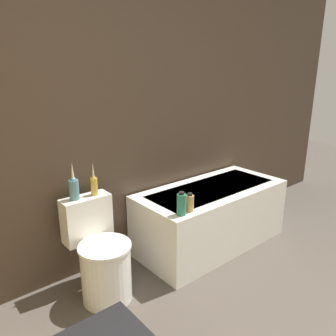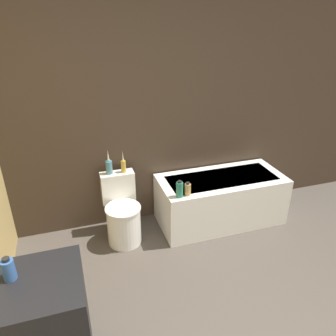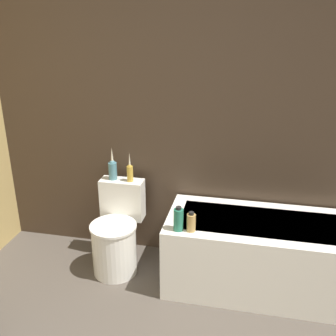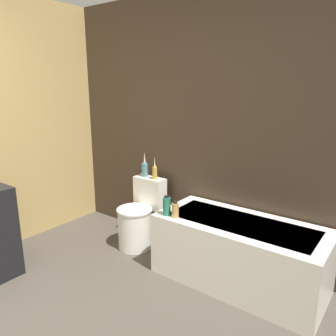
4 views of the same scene
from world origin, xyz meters
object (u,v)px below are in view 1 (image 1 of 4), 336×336
bathtub (211,216)px  toilet (101,258)px  vase_gold (74,187)px  vase_silver (94,184)px  shampoo_bottle_tall (182,204)px  shampoo_bottle_short (190,203)px

bathtub → toilet: bearing=-179.7°
vase_gold → vase_silver: bearing=-4.3°
bathtub → vase_gold: vase_gold is taller
shampoo_bottle_tall → shampoo_bottle_short: size_ratio=1.23×
toilet → shampoo_bottle_short: bearing=-19.9°
vase_gold → shampoo_bottle_tall: bearing=-34.7°
bathtub → vase_gold: size_ratio=5.25×
bathtub → shampoo_bottle_tall: size_ratio=7.87×
toilet → shampoo_bottle_short: 0.77m
toilet → vase_gold: 0.55m
vase_gold → shampoo_bottle_short: size_ratio=1.84×
shampoo_bottle_tall → shampoo_bottle_short: (0.09, 0.01, -0.02)m
shampoo_bottle_short → vase_gold: bearing=149.1°
bathtub → shampoo_bottle_tall: (-0.60, -0.25, 0.37)m
vase_gold → vase_silver: (0.15, -0.01, -0.01)m
vase_gold → vase_silver: 0.15m
toilet → vase_silver: (0.08, 0.19, 0.50)m
bathtub → shampoo_bottle_tall: shampoo_bottle_tall is taller
bathtub → vase_gold: 1.36m
toilet → shampoo_bottle_tall: (0.56, -0.24, 0.35)m
vase_silver → shampoo_bottle_tall: size_ratio=1.35×
toilet → vase_silver: bearing=67.9°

